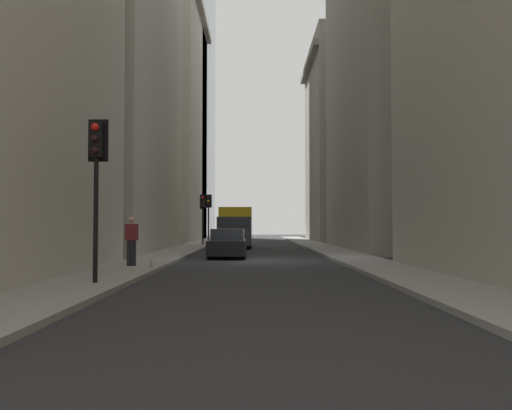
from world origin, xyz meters
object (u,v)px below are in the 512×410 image
delivery_truck (236,227)px  traffic_light_foreground (96,161)px  traffic_light_midblock (203,208)px  discarded_bottle (151,265)px  pedestrian (132,239)px  sedan_black (228,244)px  traffic_light_far_junction (209,207)px

delivery_truck → traffic_light_foreground: 24.89m
traffic_light_midblock → discarded_bottle: bearing=-179.1°
traffic_light_midblock → pedestrian: traffic_light_midblock is taller
sedan_black → discarded_bottle: (-8.31, 2.20, -0.42)m
traffic_light_foreground → discarded_bottle: (4.64, -0.55, -2.98)m
sedan_black → traffic_light_far_junction: traffic_light_far_junction is taller
traffic_light_far_junction → traffic_light_midblock: bearing=179.1°
sedan_black → traffic_light_foreground: 13.48m
delivery_truck → traffic_light_midblock: 4.11m
pedestrian → delivery_truck: bearing=-9.4°
traffic_light_midblock → discarded_bottle: size_ratio=14.06×
traffic_light_far_junction → discarded_bottle: size_ratio=14.93×
traffic_light_midblock → pedestrian: bearing=178.5°
sedan_black → pedestrian: size_ratio=2.44×
delivery_truck → traffic_light_foreground: (-24.67, 2.76, 1.77)m
traffic_light_midblock → discarded_bottle: (-22.88, -0.36, -2.68)m
discarded_bottle → traffic_light_far_junction: bearing=0.6°
traffic_light_midblock → pedestrian: (-21.76, 0.56, -1.82)m
delivery_truck → discarded_bottle: size_ratio=23.93×
sedan_black → traffic_light_midblock: (14.57, 2.57, 2.26)m
traffic_light_foreground → discarded_bottle: size_ratio=15.55×
delivery_truck → traffic_light_far_junction: (7.10, 2.50, 1.64)m
sedan_black → discarded_bottle: 8.61m
delivery_truck → pedestrian: 19.17m
delivery_truck → sedan_black: delivery_truck is taller
sedan_black → traffic_light_far_junction: (18.82, 2.50, 2.44)m
traffic_light_far_junction → discarded_bottle: bearing=-179.4°
discarded_bottle → pedestrian: bearing=39.3°
delivery_truck → sedan_black: 11.75m
traffic_light_foreground → traffic_light_midblock: (27.52, -0.19, -0.30)m
traffic_light_foreground → pedestrian: (5.76, 0.37, -2.12)m
traffic_light_foreground → traffic_light_midblock: bearing=-0.4°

